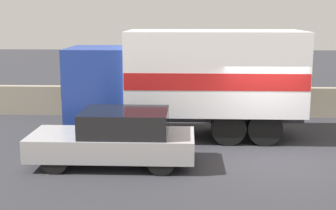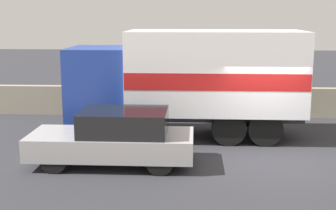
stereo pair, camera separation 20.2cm
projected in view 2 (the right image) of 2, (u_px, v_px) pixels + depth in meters
ground_plane at (270, 159)px, 13.25m from camera, size 80.00×80.00×0.00m
stone_wall_backdrop at (248, 102)px, 18.60m from camera, size 60.00×0.35×1.17m
box_truck at (193, 77)px, 15.27m from camera, size 7.58×2.60×3.51m
car_hatchback at (116, 138)px, 12.62m from camera, size 4.42×1.82×1.51m
pedestrian at (68, 96)px, 17.96m from camera, size 0.38×0.38×1.77m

